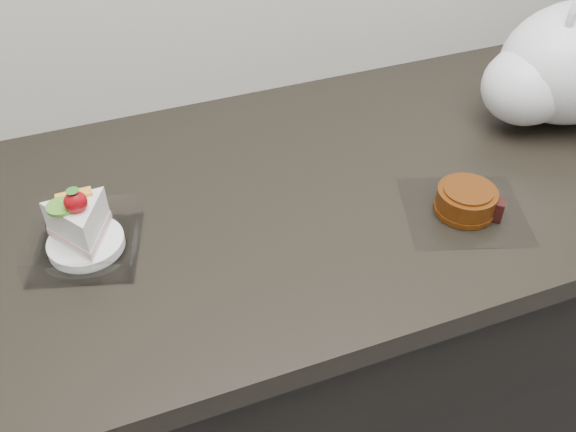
{
  "coord_description": "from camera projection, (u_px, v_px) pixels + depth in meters",
  "views": [
    {
      "loc": [
        -0.32,
        0.95,
        1.54
      ],
      "look_at": [
        -0.08,
        1.59,
        0.94
      ],
      "focal_mm": 40.0,
      "sensor_mm": 36.0,
      "label": 1
    }
  ],
  "objects": [
    {
      "name": "mooncake_wrap",
      "position": [
        467.0,
        203.0,
        0.97
      ],
      "size": [
        0.22,
        0.22,
        0.04
      ],
      "rotation": [
        0.0,
        0.0,
        -0.15
      ],
      "color": "white",
      "rests_on": "counter"
    },
    {
      "name": "cake_tray",
      "position": [
        83.0,
        233.0,
        0.9
      ],
      "size": [
        0.18,
        0.18,
        0.12
      ],
      "rotation": [
        0.0,
        0.0,
        -0.29
      ],
      "color": "white",
      "rests_on": "counter"
    },
    {
      "name": "counter",
      "position": [
        306.0,
        356.0,
        1.32
      ],
      "size": [
        2.04,
        0.64,
        0.9
      ],
      "color": "black",
      "rests_on": "ground"
    },
    {
      "name": "plastic_bag",
      "position": [
        566.0,
        66.0,
        1.11
      ],
      "size": [
        0.35,
        0.28,
        0.26
      ],
      "rotation": [
        0.0,
        0.0,
        0.23
      ],
      "color": "white",
      "rests_on": "counter"
    }
  ]
}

